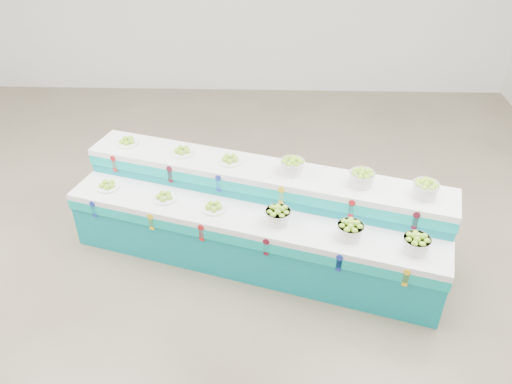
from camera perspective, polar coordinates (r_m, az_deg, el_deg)
ground at (r=5.85m, az=-3.92°, el=-8.02°), size 10.00×10.00×0.00m
display_stand at (r=5.64m, az=-0.00°, el=-3.01°), size 4.31×2.23×1.02m
plate_lower_left at (r=5.98m, az=-16.52°, el=0.79°), size 0.32×0.32×0.09m
plate_lower_mid at (r=5.63m, az=-10.37°, el=-0.49°), size 0.32×0.32×0.09m
plate_lower_right at (r=5.41m, az=-4.80°, el=-1.64°), size 0.32×0.32×0.09m
basket_lower_left at (r=5.18m, az=2.51°, el=-2.66°), size 0.33×0.33×0.20m
basket_lower_mid at (r=5.07m, az=10.65°, el=-4.24°), size 0.33×0.33×0.20m
basket_lower_right at (r=5.07m, az=17.75°, el=-5.55°), size 0.33×0.33×0.20m
plate_upper_left at (r=6.19m, az=-14.44°, el=5.64°), size 0.32×0.32×0.09m
plate_upper_mid at (r=5.86m, az=-8.38°, el=4.67°), size 0.32×0.32×0.09m
plate_upper_right at (r=5.64m, az=-2.93°, el=3.77°), size 0.32×0.32×0.09m
basket_upper_left at (r=5.42m, az=4.14°, el=3.01°), size 0.33×0.33×0.20m
basket_upper_mid at (r=5.32m, az=11.92°, el=1.61°), size 0.33×0.33×0.20m
basket_upper_right at (r=5.32m, az=18.67°, el=0.38°), size 0.33×0.33×0.20m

